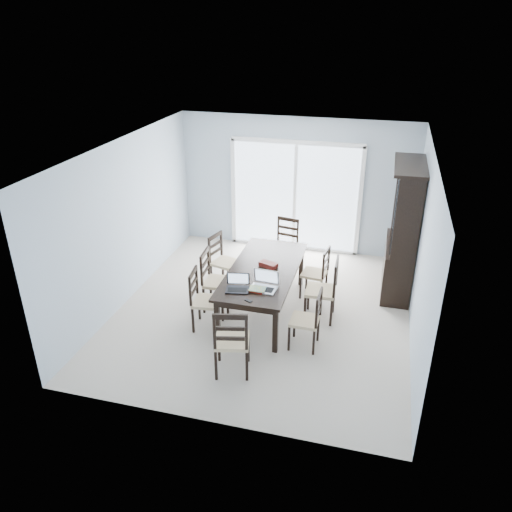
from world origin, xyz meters
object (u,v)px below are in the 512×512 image
Objects in this scene: chair_end_far at (286,239)px; laptop_dark at (237,287)px; chair_left_near at (201,293)px; chair_left_mid at (212,274)px; chair_right_near at (311,314)px; chair_right_mid at (328,283)px; hot_tub at (269,208)px; chair_right_far at (320,268)px; laptop_silver at (263,286)px; game_box at (268,265)px; china_hutch at (403,232)px; cell_phone at (248,301)px; chair_end_near at (231,336)px; dining_table at (264,273)px; chair_left_far at (221,255)px.

chair_end_far reaches higher than laptop_dark.
chair_left_mid is at bearing 176.10° from chair_left_near.
chair_end_far reaches higher than chair_right_near.
chair_left_mid is 3.13× the size of laptop_dark.
chair_right_mid is 3.84m from hot_tub.
chair_left_mid is 1.12× the size of chair_right_far.
game_box is at bearing 101.99° from laptop_silver.
china_hutch is 1.48m from chair_right_far.
chair_left_near is 0.92× the size of chair_right_mid.
chair_left_mid is at bearing 158.38° from cell_phone.
chair_left_mid is 1.73m from chair_end_near.
dining_table is 2.41m from china_hutch.
chair_end_far reaches higher than chair_right_far.
chair_right_near is 2.63× the size of laptop_silver.
laptop_dark is at bearing 39.95° from chair_left_mid.
chair_end_far reaches higher than dining_table.
chair_right_mid is at bearing 42.72° from laptop_silver.
chair_left_far is 0.58× the size of hot_tub.
china_hutch is 5.63× the size of laptop_silver.
chair_right_mid reaches higher than chair_left_near.
chair_right_near reaches higher than game_box.
chair_right_mid is at bearing 90.82° from chair_left_mid.
chair_left_near is at bearing -138.04° from game_box.
hot_tub is (0.05, 3.56, -0.16)m from chair_left_mid.
chair_end_far is 2.07m from hot_tub.
china_hutch is 2.31m from game_box.
chair_right_mid is at bearing 105.47° from chair_left_near.
chair_end_far is (-0.75, 0.88, 0.05)m from chair_right_far.
chair_end_near reaches higher than game_box.
chair_left_far is 2.80m from hot_tub.
laptop_silver is at bearing 81.34° from chair_right_near.
laptop_silver is 0.21× the size of hot_tub.
game_box is (-0.81, 0.84, 0.24)m from chair_right_near.
china_hutch is at bearing -42.27° from chair_right_mid.
chair_left_far is 0.91× the size of chair_right_mid.
chair_end_far is at bearing 97.56° from laptop_silver.
chair_left_far is at bearing 143.96° from dining_table.
china_hutch is 2.99m from laptop_dark.
chair_right_near is at bearing 32.17° from chair_end_near.
chair_right_mid is 1.00× the size of chair_end_near.
chair_left_far is 1.04× the size of chair_right_far.
chair_right_far is 3.19m from hot_tub.
chair_right_far is at bearing 140.86° from chair_end_far.
dining_table is 1.89× the size of chair_right_mid.
chair_right_mid reaches higher than dining_table.
laptop_silver reaches higher than laptop_dark.
dining_table is 1.03m from chair_right_far.
china_hutch is 1.21× the size of hot_tub.
chair_right_mid is at bearing -6.85° from chair_right_near.
chair_right_mid is 1.79m from chair_end_far.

